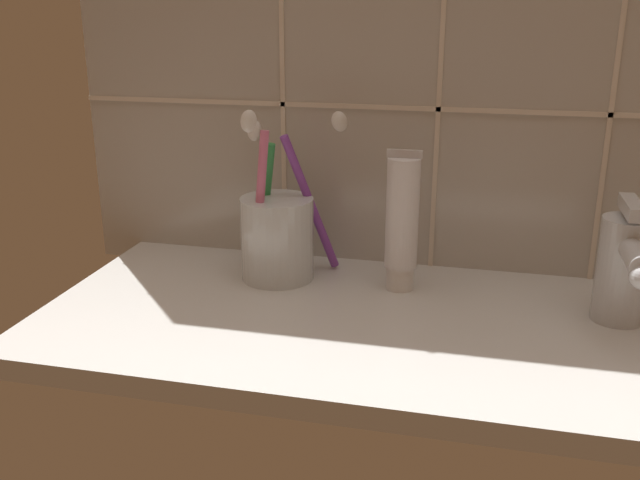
{
  "coord_description": "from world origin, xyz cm",
  "views": [
    {
      "loc": [
        7.22,
        -60.29,
        29.81
      ],
      "look_at": [
        -8.1,
        3.02,
        8.11
      ],
      "focal_mm": 40.0,
      "sensor_mm": 36.0,
      "label": 1
    }
  ],
  "objects": [
    {
      "name": "sink_counter",
      "position": [
        0.0,
        0.0,
        1.0
      ],
      "size": [
        67.29,
        31.04,
        2.0
      ],
      "primitive_type": "cube",
      "color": "silver",
      "rests_on": "ground"
    },
    {
      "name": "tile_wall_backsplash",
      "position": [
        0.01,
        15.76,
        25.48
      ],
      "size": [
        77.29,
        1.72,
        50.94
      ],
      "color": "#B7B2A8",
      "rests_on": "ground"
    },
    {
      "name": "toothbrush_cup",
      "position": [
        -13.79,
        7.63,
        6.9
      ],
      "size": [
        10.98,
        9.4,
        18.19
      ],
      "color": "silver",
      "rests_on": "sink_counter"
    },
    {
      "name": "toothpaste_tube",
      "position": [
        -0.79,
        7.56,
        9.14
      ],
      "size": [
        3.44,
        3.28,
        14.39
      ],
      "color": "white",
      "rests_on": "sink_counter"
    },
    {
      "name": "sink_faucet",
      "position": [
        19.71,
        4.09,
        7.49
      ],
      "size": [
        4.68,
        11.19,
        11.36
      ],
      "rotation": [
        0.0,
        0.0,
        -1.56
      ],
      "color": "silver",
      "rests_on": "sink_counter"
    }
  ]
}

